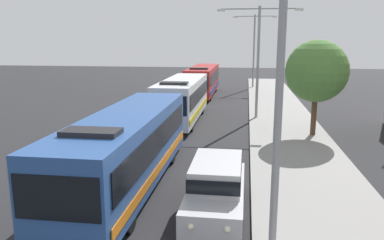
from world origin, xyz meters
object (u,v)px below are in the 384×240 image
(bus_middle, at_px, (203,80))
(white_suv, at_px, (216,186))
(streetlamp_mid, at_px, (258,50))
(streetlamp_far, at_px, (254,44))
(bus_second_in_line, at_px, (182,98))
(roadside_tree, at_px, (317,71))
(streetlamp_near, at_px, (280,82))
(bus_lead, at_px, (128,147))

(bus_middle, distance_m, white_suv, 28.67)
(streetlamp_mid, height_order, streetlamp_far, streetlamp_far)
(bus_second_in_line, distance_m, white_suv, 15.60)
(bus_second_in_line, height_order, roadside_tree, roadside_tree)
(streetlamp_near, bearing_deg, bus_lead, 138.62)
(streetlamp_far, xyz_separation_m, roadside_tree, (3.33, -24.17, -1.36))
(streetlamp_mid, bearing_deg, bus_second_in_line, -165.98)
(bus_lead, bearing_deg, streetlamp_far, 80.90)
(white_suv, relative_size, streetlamp_mid, 0.62)
(streetlamp_mid, xyz_separation_m, streetlamp_far, (-0.00, 19.22, 0.26))
(streetlamp_near, relative_size, streetlamp_far, 0.88)
(bus_second_in_line, distance_m, streetlamp_near, 18.94)
(bus_lead, xyz_separation_m, bus_middle, (-0.00, 26.41, -0.00))
(roadside_tree, bearing_deg, bus_lead, -132.51)
(bus_lead, xyz_separation_m, white_suv, (3.70, -2.02, -0.66))
(bus_second_in_line, height_order, bus_middle, same)
(roadside_tree, bearing_deg, streetlamp_far, 97.86)
(streetlamp_near, distance_m, streetlamp_far, 38.45)
(streetlamp_near, height_order, streetlamp_far, streetlamp_far)
(bus_middle, distance_m, streetlamp_mid, 13.54)
(white_suv, bearing_deg, bus_lead, 151.35)
(bus_lead, height_order, streetlamp_mid, streetlamp_mid)
(bus_second_in_line, height_order, white_suv, bus_second_in_line)
(bus_second_in_line, relative_size, white_suv, 2.08)
(bus_second_in_line, bearing_deg, white_suv, -76.27)
(bus_lead, bearing_deg, streetlamp_mid, 69.54)
(bus_second_in_line, relative_size, roadside_tree, 1.83)
(white_suv, relative_size, streetlamp_near, 0.66)
(streetlamp_near, relative_size, streetlamp_mid, 0.95)
(bus_lead, distance_m, bus_second_in_line, 13.12)
(white_suv, xyz_separation_m, streetlamp_far, (1.70, 35.71, 4.35))
(bus_middle, xyz_separation_m, streetlamp_near, (5.40, -31.16, 3.17))
(bus_lead, bearing_deg, bus_second_in_line, 90.00)
(white_suv, xyz_separation_m, roadside_tree, (5.03, 11.55, 2.99))
(bus_middle, distance_m, streetlamp_near, 31.78)
(bus_middle, xyz_separation_m, streetlamp_mid, (5.40, -11.94, 3.43))
(white_suv, distance_m, streetlamp_far, 36.02)
(bus_second_in_line, bearing_deg, bus_middle, 90.00)
(streetlamp_mid, relative_size, streetlamp_far, 0.93)
(bus_lead, distance_m, bus_middle, 26.41)
(bus_middle, distance_m, streetlamp_far, 9.79)
(streetlamp_near, bearing_deg, streetlamp_far, 90.00)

